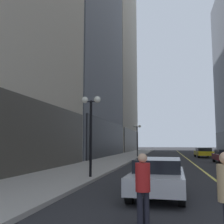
# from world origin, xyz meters

# --- Properties ---
(ground_plane) EXTENTS (200.00, 200.00, 0.00)m
(ground_plane) POSITION_xyz_m (0.00, 35.00, 0.00)
(ground_plane) COLOR #262628
(sidewalk_left) EXTENTS (4.50, 78.00, 0.15)m
(sidewalk_left) POSITION_xyz_m (-8.25, 35.00, 0.07)
(sidewalk_left) COLOR #9E9991
(sidewalk_left) RESTS_ON ground
(lane_centre_stripe) EXTENTS (0.16, 70.00, 0.01)m
(lane_centre_stripe) POSITION_xyz_m (0.00, 35.00, 0.00)
(lane_centre_stripe) COLOR #E5D64C
(lane_centre_stripe) RESTS_ON ground
(building_left_far) EXTENTS (13.05, 26.00, 64.06)m
(building_left_far) POSITION_xyz_m (-16.93, 60.00, 31.94)
(building_left_far) COLOR #B7AD99
(building_left_far) RESTS_ON ground
(car_silver) EXTENTS (1.98, 4.64, 1.32)m
(car_silver) POSITION_xyz_m (-2.76, 7.06, 0.72)
(car_silver) COLOR #B7B7BC
(car_silver) RESTS_ON ground
(car_yellow) EXTENTS (2.11, 4.72, 1.32)m
(car_yellow) POSITION_xyz_m (2.38, 35.20, 0.72)
(car_yellow) COLOR yellow
(car_yellow) RESTS_ON ground
(pedestrian_in_red_jacket) EXTENTS (0.47, 0.47, 1.66)m
(pedestrian_in_red_jacket) POSITION_xyz_m (-2.97, 3.04, 0.97)
(pedestrian_in_red_jacket) COLOR black
(pedestrian_in_red_jacket) RESTS_ON ground
(street_lamp_left_near) EXTENTS (1.06, 0.36, 4.43)m
(street_lamp_left_near) POSITION_xyz_m (-6.40, 10.64, 3.26)
(street_lamp_left_near) COLOR black
(street_lamp_left_near) RESTS_ON ground
(street_lamp_left_far) EXTENTS (1.06, 0.36, 4.43)m
(street_lamp_left_far) POSITION_xyz_m (-6.40, 33.62, 3.26)
(street_lamp_left_far) COLOR black
(street_lamp_left_far) RESTS_ON ground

